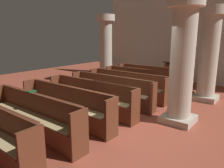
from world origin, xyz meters
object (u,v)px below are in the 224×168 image
pew_row_2 (127,84)px  pillar_far_side (106,48)px  pew_row_6 (32,114)px  hymn_book (32,91)px  kneeler_box_red (187,94)px  pew_row_1 (140,80)px  pillar_aisle_rear (182,59)px  pew_row_5 (65,104)px  pew_row_4 (90,96)px  pillar_aisle_side (209,53)px  pew_row_3 (110,90)px  pew_row_0 (151,77)px  lectern (168,74)px

pew_row_2 → pillar_far_side: 3.13m
pew_row_6 → hymn_book: hymn_book is taller
pew_row_6 → kneeler_box_red: bearing=71.9°
hymn_book → kneeler_box_red: hymn_book is taller
pew_row_1 → pillar_aisle_rear: (2.42, -2.07, 1.19)m
pew_row_1 → kneeler_box_red: 1.89m
pew_row_5 → pew_row_1: bearing=90.0°
pew_row_4 → pillar_aisle_rear: 2.83m
pew_row_4 → pew_row_5: 0.98m
pew_row_6 → pillar_aisle_side: size_ratio=1.00×
pew_row_5 → pillar_aisle_side: 5.17m
pew_row_3 → pew_row_6: bearing=-90.0°
hymn_book → kneeler_box_red: 5.68m
pew_row_1 → pew_row_2: (0.00, -0.98, 0.00)m
pillar_far_side → kneeler_box_red: bearing=-1.8°
kneeler_box_red → pew_row_6: bearing=-108.1°
pew_row_3 → pew_row_6: size_ratio=1.00×
pillar_aisle_rear → hymn_book: 3.82m
pew_row_0 → pew_row_4: (0.00, -3.90, 0.00)m
pew_row_5 → pew_row_6: 0.98m
pew_row_6 → pillar_aisle_side: 6.02m
pew_row_3 → pew_row_5: bearing=-90.0°
pew_row_0 → kneeler_box_red: (1.77, -0.43, -0.39)m
pew_row_3 → pillar_aisle_rear: size_ratio=1.00×
pew_row_0 → lectern: bearing=78.1°
pillar_far_side → pillar_aisle_rear: bearing=-29.8°
pew_row_3 → lectern: (0.26, 4.14, -0.05)m
pew_row_5 → pew_row_6: (0.00, -0.98, 0.00)m
kneeler_box_red → pillar_aisle_rear: bearing=-76.0°
pew_row_2 → lectern: (0.26, 3.17, -0.05)m
pew_row_0 → pillar_aisle_rear: (2.42, -3.04, 1.19)m
pew_row_1 → pew_row_3: bearing=-90.0°
pew_row_5 → pillar_far_side: (-2.37, 4.58, 1.19)m
pew_row_2 → pew_row_5: (0.00, -2.93, 0.00)m
pillar_aisle_rear → pillar_aisle_side: bearing=90.0°
pillar_far_side → pew_row_5: bearing=-62.6°
pew_row_5 → pillar_aisle_rear: (2.42, 1.83, 1.19)m
pew_row_2 → hymn_book: (-0.26, -3.71, 0.46)m
pew_row_5 → kneeler_box_red: 4.80m
pew_row_6 → pew_row_3: bearing=90.0°
pew_row_5 → lectern: bearing=87.6°
pillar_far_side → hymn_book: (2.11, -5.36, -0.73)m
pillar_aisle_side → lectern: 3.01m
hymn_book → pew_row_4: bearing=81.6°
pew_row_5 → kneeler_box_red: bearing=68.3°
pew_row_0 → pew_row_1: 0.98m
pew_row_1 → pew_row_6: size_ratio=1.00×
pew_row_0 → pew_row_4: same height
pew_row_3 → pillar_aisle_side: (2.42, 2.46, 1.19)m
lectern → pillar_aisle_rear: bearing=-63.1°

